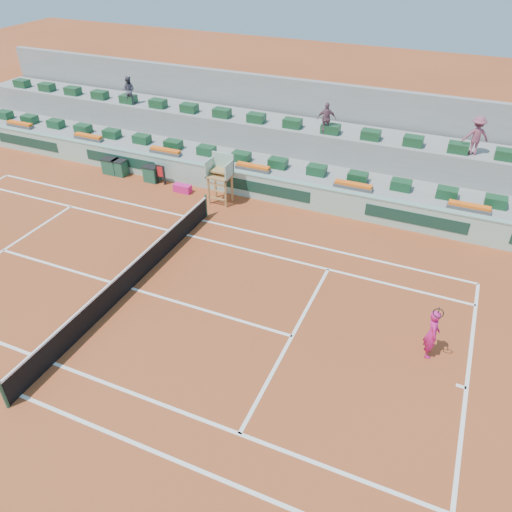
% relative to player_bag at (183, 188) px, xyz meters
% --- Properties ---
extents(ground, '(90.00, 90.00, 0.00)m').
position_rel_player_bag_xyz_m(ground, '(2.25, -7.59, -0.20)').
color(ground, '#963E1D').
rests_on(ground, ground).
extents(seating_tier_lower, '(36.00, 4.00, 1.20)m').
position_rel_player_bag_xyz_m(seating_tier_lower, '(2.25, 3.11, 0.40)').
color(seating_tier_lower, '#969593').
rests_on(seating_tier_lower, ground).
extents(seating_tier_upper, '(36.00, 2.40, 2.60)m').
position_rel_player_bag_xyz_m(seating_tier_upper, '(2.25, 4.71, 1.10)').
color(seating_tier_upper, '#969593').
rests_on(seating_tier_upper, ground).
extents(stadium_back_wall, '(36.00, 0.40, 4.40)m').
position_rel_player_bag_xyz_m(stadium_back_wall, '(2.25, 6.31, 2.00)').
color(stadium_back_wall, '#969593').
rests_on(stadium_back_wall, ground).
extents(player_bag, '(0.90, 0.40, 0.40)m').
position_rel_player_bag_xyz_m(player_bag, '(0.00, 0.00, 0.00)').
color(player_bag, '#D81C7A').
rests_on(player_bag, ground).
extents(spectator_left, '(0.88, 0.76, 1.54)m').
position_rel_player_bag_xyz_m(spectator_left, '(-5.56, 4.01, 3.17)').
color(spectator_left, '#51505E').
rests_on(spectator_left, seating_tier_upper).
extents(spectator_mid, '(0.98, 0.65, 1.54)m').
position_rel_player_bag_xyz_m(spectator_mid, '(6.06, 3.91, 3.17)').
color(spectator_mid, '#7C5263').
rests_on(spectator_mid, seating_tier_upper).
extents(spectator_right, '(1.27, 0.97, 1.74)m').
position_rel_player_bag_xyz_m(spectator_right, '(12.86, 4.14, 3.27)').
color(spectator_right, '#8B4558').
rests_on(spectator_right, seating_tier_upper).
extents(court_lines, '(23.89, 11.09, 0.01)m').
position_rel_player_bag_xyz_m(court_lines, '(2.25, -7.59, -0.19)').
color(court_lines, white).
rests_on(court_lines, ground).
extents(tennis_net, '(0.10, 11.97, 1.10)m').
position_rel_player_bag_xyz_m(tennis_net, '(2.25, -7.59, 0.33)').
color(tennis_net, black).
rests_on(tennis_net, ground).
extents(advertising_hoarding, '(36.00, 0.34, 1.26)m').
position_rel_player_bag_xyz_m(advertising_hoarding, '(2.27, 0.91, 0.44)').
color(advertising_hoarding, '#9DC5B2').
rests_on(advertising_hoarding, ground).
extents(umpire_chair, '(1.10, 0.90, 2.40)m').
position_rel_player_bag_xyz_m(umpire_chair, '(2.25, -0.09, 1.34)').
color(umpire_chair, '#A1733D').
rests_on(umpire_chair, ground).
extents(seat_row_lower, '(32.90, 0.60, 0.44)m').
position_rel_player_bag_xyz_m(seat_row_lower, '(2.25, 2.21, 1.22)').
color(seat_row_lower, '#174625').
rests_on(seat_row_lower, seating_tier_lower).
extents(seat_row_upper, '(32.90, 0.60, 0.44)m').
position_rel_player_bag_xyz_m(seat_row_upper, '(2.25, 4.11, 2.62)').
color(seat_row_upper, '#174625').
rests_on(seat_row_upper, seating_tier_upper).
extents(flower_planters, '(26.80, 0.36, 0.28)m').
position_rel_player_bag_xyz_m(flower_planters, '(0.75, 1.41, 1.14)').
color(flower_planters, '#545454').
rests_on(flower_planters, seating_tier_lower).
extents(drink_cooler_a, '(0.76, 0.66, 0.84)m').
position_rel_player_bag_xyz_m(drink_cooler_a, '(-2.09, 0.46, 0.22)').
color(drink_cooler_a, '#1A4E37').
rests_on(drink_cooler_a, ground).
extents(drink_cooler_b, '(0.71, 0.61, 0.84)m').
position_rel_player_bag_xyz_m(drink_cooler_b, '(-4.06, 0.40, 0.22)').
color(drink_cooler_b, '#1A4E37').
rests_on(drink_cooler_b, ground).
extents(drink_cooler_c, '(0.84, 0.73, 0.84)m').
position_rel_player_bag_xyz_m(drink_cooler_c, '(-4.63, 0.43, 0.22)').
color(drink_cooler_c, '#1A4E37').
rests_on(drink_cooler_c, ground).
extents(towel_rack, '(0.53, 0.09, 1.03)m').
position_rel_player_bag_xyz_m(towel_rack, '(-1.47, 0.35, 0.41)').
color(towel_rack, black).
rests_on(towel_rack, ground).
extents(tennis_player, '(0.55, 0.92, 2.28)m').
position_rel_player_bag_xyz_m(tennis_player, '(12.85, -6.62, 0.69)').
color(tennis_player, '#D81C7A').
rests_on(tennis_player, ground).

